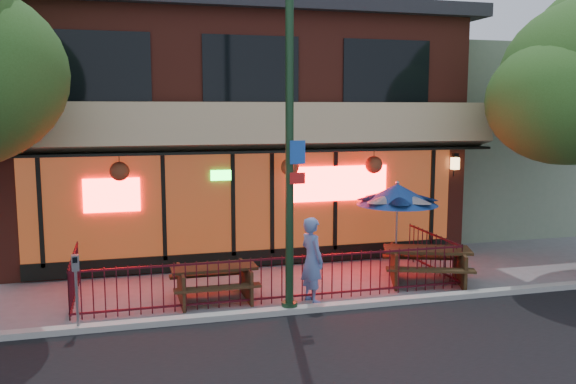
% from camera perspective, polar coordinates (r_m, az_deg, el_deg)
% --- Properties ---
extents(ground, '(80.00, 80.00, 0.00)m').
position_cam_1_polar(ground, '(12.78, -0.34, -10.57)').
color(ground, gray).
rests_on(ground, ground).
extents(curb, '(80.00, 0.25, 0.12)m').
position_cam_1_polar(curb, '(12.30, 0.26, -11.01)').
color(curb, '#999993').
rests_on(curb, ground).
extents(restaurant_building, '(12.96, 9.49, 8.05)m').
position_cam_1_polar(restaurant_building, '(19.09, -5.85, 8.06)').
color(restaurant_building, maroon).
rests_on(restaurant_building, ground).
extents(neighbor_building, '(6.00, 7.00, 6.00)m').
position_cam_1_polar(neighbor_building, '(22.90, 16.84, 4.90)').
color(neighbor_building, gray).
rests_on(neighbor_building, ground).
extents(patio_fence, '(8.44, 2.62, 1.00)m').
position_cam_1_polar(patio_fence, '(13.06, -0.91, -7.27)').
color(patio_fence, '#3F0D17').
rests_on(patio_fence, ground).
extents(street_light, '(0.43, 0.32, 7.00)m').
position_cam_1_polar(street_light, '(11.77, 0.16, 3.53)').
color(street_light, '#16331C').
rests_on(street_light, ground).
extents(picnic_table_left, '(1.78, 1.37, 0.76)m').
position_cam_1_polar(picnic_table_left, '(13.03, -6.95, -7.97)').
color(picnic_table_left, '#3A2615').
rests_on(picnic_table_left, ground).
extents(picnic_table_right, '(2.34, 2.08, 0.83)m').
position_cam_1_polar(picnic_table_right, '(14.53, 12.87, -6.25)').
color(picnic_table_right, '#3A2914').
rests_on(picnic_table_right, ground).
extents(patio_umbrella, '(1.99, 2.00, 2.28)m').
position_cam_1_polar(patio_umbrella, '(15.15, 10.19, -0.22)').
color(patio_umbrella, gray).
rests_on(patio_umbrella, ground).
extents(pedestrian, '(0.60, 0.75, 1.80)m').
position_cam_1_polar(pedestrian, '(12.78, 2.26, -6.35)').
color(pedestrian, '#5D79BA').
rests_on(pedestrian, ground).
extents(parking_meter_near, '(0.14, 0.13, 1.44)m').
position_cam_1_polar(parking_meter_near, '(11.69, -19.22, -7.78)').
color(parking_meter_near, gray).
rests_on(parking_meter_near, ground).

